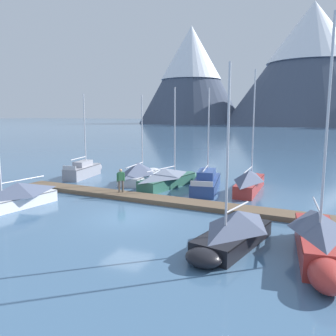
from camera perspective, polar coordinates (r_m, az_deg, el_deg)
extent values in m
plane|color=#426689|center=(19.98, -6.77, -8.15)|extent=(700.00, 700.00, 0.00)
cone|color=#424C60|center=(218.06, 3.81, 14.92)|extent=(63.46, 63.46, 57.52)
cone|color=white|center=(219.81, 3.85, 18.31)|extent=(36.47, 36.47, 31.48)
cone|color=#424C60|center=(206.84, 22.47, 15.47)|extent=(90.27, 90.27, 63.60)
cone|color=white|center=(209.48, 22.75, 19.84)|extent=(46.81, 46.81, 31.40)
cube|color=brown|center=(23.37, -1.91, -5.19)|extent=(22.85, 3.18, 0.30)
cylinder|color=#38383D|center=(22.81, -2.72, -5.62)|extent=(21.85, 1.74, 0.24)
cylinder|color=#38383D|center=(23.95, -1.14, -4.91)|extent=(21.85, 1.74, 0.24)
cube|color=black|center=(30.35, -21.03, -2.50)|extent=(0.28, 1.71, 0.27)
cube|color=#93939E|center=(33.08, -13.84, -0.61)|extent=(2.01, 4.80, 1.04)
ellipsoid|color=#93939E|center=(35.35, -11.81, 0.06)|extent=(1.38, 1.71, 0.98)
cube|color=#424247|center=(33.01, -13.87, 0.21)|extent=(2.03, 4.71, 0.06)
cylinder|color=silver|center=(33.29, -13.51, 6.07)|extent=(0.10, 0.10, 6.60)
cylinder|color=silver|center=(32.35, -14.47, 1.56)|extent=(0.44, 2.64, 0.08)
cube|color=#A0A0AB|center=(33.07, -13.80, 0.72)|extent=(1.25, 2.21, 0.48)
cube|color=silver|center=(31.06, -15.89, 0.00)|extent=(1.26, 0.27, 0.36)
cube|color=white|center=(23.90, -24.09, -5.09)|extent=(2.72, 5.60, 0.76)
cube|color=slate|center=(23.82, -24.14, -4.29)|extent=(2.74, 5.50, 0.06)
cylinder|color=silver|center=(24.10, -22.64, -1.77)|extent=(0.57, 3.07, 0.08)
pyramid|color=#4C5670|center=(23.95, -23.41, -3.12)|extent=(2.80, 4.58, 0.78)
cube|color=silver|center=(30.29, -4.62, -1.53)|extent=(2.27, 5.60, 0.73)
ellipsoid|color=silver|center=(33.13, -2.58, -0.61)|extent=(1.70, 2.21, 0.70)
cube|color=slate|center=(30.24, -4.63, -0.92)|extent=(2.30, 5.50, 0.06)
cylinder|color=silver|center=(30.39, -4.28, 5.55)|extent=(0.10, 0.10, 6.68)
cylinder|color=silver|center=(29.02, -5.53, 0.46)|extent=(0.39, 3.52, 0.08)
pyramid|color=#4C5670|center=(29.78, -4.94, -0.03)|extent=(2.42, 4.54, 0.99)
cube|color=#336B56|center=(27.92, -0.06, -2.27)|extent=(2.81, 6.16, 0.85)
ellipsoid|color=#336B56|center=(30.60, 3.46, -1.29)|extent=(1.68, 1.91, 0.81)
cube|color=#163027|center=(27.85, -0.06, -1.49)|extent=(2.83, 6.05, 0.06)
cylinder|color=silver|center=(28.25, 1.12, 5.96)|extent=(0.10, 0.10, 7.06)
cylinder|color=silver|center=(27.05, -1.07, -0.14)|extent=(0.85, 3.60, 0.08)
pyramid|color=slate|center=(27.42, -0.59, -0.79)|extent=(2.81, 5.04, 0.73)
cube|color=navy|center=(26.88, 6.28, -2.72)|extent=(2.74, 6.11, 0.89)
ellipsoid|color=navy|center=(30.00, 6.97, -1.51)|extent=(1.69, 1.67, 0.85)
cube|color=#121D39|center=(26.80, 6.30, -1.87)|extent=(2.76, 6.00, 0.06)
cylinder|color=silver|center=(27.35, 6.65, 5.72)|extent=(0.10, 0.10, 6.90)
cylinder|color=silver|center=(26.03, 6.18, -0.05)|extent=(0.65, 3.18, 0.08)
cube|color=#2F4A8A|center=(26.88, 6.34, -1.04)|extent=(1.65, 2.83, 0.66)
cube|color=silver|center=(23.96, 5.53, -2.61)|extent=(1.54, 0.37, 0.36)
cube|color=#B2332D|center=(27.08, 13.26, -2.81)|extent=(1.34, 6.05, 0.91)
ellipsoid|color=#B2332D|center=(30.24, 14.31, -1.63)|extent=(1.13, 1.35, 0.86)
cube|color=#501614|center=(27.00, 13.29, -1.95)|extent=(1.38, 5.93, 0.06)
cylinder|color=silver|center=(27.21, 13.85, 6.88)|extent=(0.10, 0.10, 8.18)
cylinder|color=silver|center=(25.95, 13.02, -0.28)|extent=(0.08, 3.17, 0.08)
pyramid|color=#4C5670|center=(26.48, 13.16, -1.22)|extent=(1.59, 4.84, 0.77)
cube|color=black|center=(16.04, 10.67, -11.23)|extent=(2.79, 5.05, 0.72)
ellipsoid|color=black|center=(13.88, 5.89, -14.40)|extent=(1.75, 1.61, 0.68)
cube|color=black|center=(15.94, 10.71, -10.15)|extent=(2.80, 4.96, 0.06)
cylinder|color=silver|center=(14.44, 9.76, 2.63)|extent=(0.10, 0.10, 7.15)
cylinder|color=silver|center=(15.93, 11.33, -6.30)|extent=(0.59, 2.23, 0.08)
pyramid|color=#4C5670|center=(16.11, 11.30, -8.27)|extent=(2.81, 4.17, 0.83)
cube|color=#B2332D|center=(15.88, 23.32, -11.34)|extent=(2.00, 5.35, 1.09)
ellipsoid|color=#B2332D|center=(13.15, 24.71, -15.71)|extent=(1.45, 2.12, 1.03)
cube|color=#501614|center=(15.72, 23.43, -9.61)|extent=(2.03, 5.25, 0.06)
cylinder|color=silver|center=(14.58, 24.64, 6.02)|extent=(0.10, 0.10, 8.45)
cylinder|color=silver|center=(16.48, 23.23, -5.61)|extent=(0.37, 2.88, 0.08)
pyramid|color=#4C5670|center=(15.98, 23.37, -7.84)|extent=(2.14, 4.34, 0.70)
cylinder|color=brown|center=(24.96, -7.44, -2.98)|extent=(0.14, 0.14, 0.86)
cylinder|color=brown|center=(24.90, -8.02, -3.02)|extent=(0.14, 0.14, 0.86)
cube|color=#387A4C|center=(24.79, -7.76, -1.35)|extent=(0.42, 0.43, 0.60)
sphere|color=tan|center=(24.72, -7.78, -0.39)|extent=(0.22, 0.22, 0.22)
cylinder|color=#387A4C|center=(24.87, -7.20, -1.47)|extent=(0.09, 0.09, 0.62)
cylinder|color=#387A4C|center=(24.74, -8.32, -1.55)|extent=(0.09, 0.09, 0.62)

